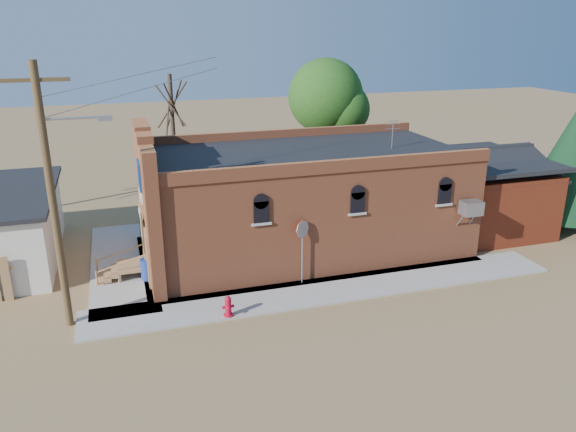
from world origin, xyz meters
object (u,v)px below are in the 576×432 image
object	(u,v)px
utility_pole	(53,194)
fire_hydrant	(228,306)
stop_sign	(302,235)
trash_barrel	(148,269)
brick_bar	(298,201)

from	to	relation	value
utility_pole	fire_hydrant	size ratio (longest dim) A/B	11.57
stop_sign	trash_barrel	size ratio (longest dim) A/B	3.07
brick_bar	utility_pole	bearing A→B (deg)	-156.31
brick_bar	stop_sign	xyz separation A→B (m)	(-1.03, -3.69, -0.21)
brick_bar	stop_sign	world-z (taller)	brick_bar
fire_hydrant	trash_barrel	world-z (taller)	trash_barrel
utility_pole	fire_hydrant	distance (m)	6.98
stop_sign	brick_bar	bearing A→B (deg)	66.07
stop_sign	utility_pole	bearing A→B (deg)	175.58
brick_bar	fire_hydrant	world-z (taller)	brick_bar
utility_pole	trash_barrel	distance (m)	5.84
fire_hydrant	stop_sign	xyz separation A→B (m)	(3.40, 1.80, 1.67)
stop_sign	trash_barrel	xyz separation A→B (m)	(-5.91, 2.20, -1.62)
brick_bar	utility_pole	distance (m)	10.96
stop_sign	fire_hydrant	bearing A→B (deg)	-160.39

